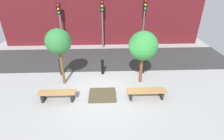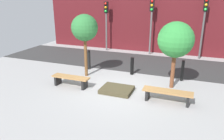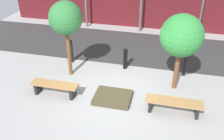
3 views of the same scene
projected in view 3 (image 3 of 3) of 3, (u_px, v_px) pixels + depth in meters
The scene contains 10 objects.
ground_plane at pixel (114, 95), 9.14m from camera, with size 18.00×18.00×0.00m, color #969696.
road_strip at pixel (133, 47), 12.68m from camera, with size 18.00×3.87×0.01m, color #313131.
bench_left at pixel (55, 87), 9.03m from camera, with size 1.73×0.45×0.47m.
bench_right at pixel (174, 104), 8.17m from camera, with size 1.87×0.48×0.46m.
planter_bed at pixel (113, 97), 8.90m from camera, with size 1.30×1.04×0.16m, color #423B26.
tree_behind_left_bench at pixel (66, 19), 9.23m from camera, with size 1.27×1.27×3.06m.
tree_behind_right_bench at pixel (182, 36), 8.51m from camera, with size 1.50×1.50×2.88m.
bollard_far_left at pixel (71, 51), 11.09m from camera, with size 0.19×0.19×1.05m, color black.
bollard_left at pixel (125, 59), 10.63m from camera, with size 0.17×0.17×0.90m, color black.
bollard_center at pixel (185, 65), 10.10m from camera, with size 0.14×0.14×1.00m, color black.
Camera 3 is at (1.66, -7.22, 5.44)m, focal length 40.00 mm.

